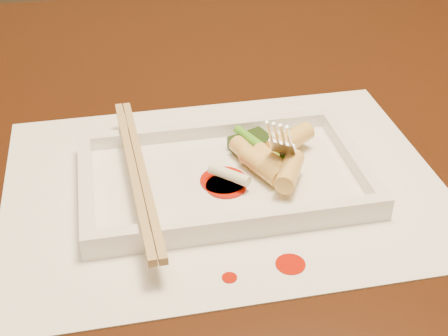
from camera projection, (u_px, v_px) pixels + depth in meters
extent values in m
cube|color=black|center=(275.00, 148.00, 0.67)|extent=(1.40, 0.90, 0.04)
cube|color=white|center=(224.00, 185.00, 0.58)|extent=(0.40, 0.30, 0.00)
cylinder|color=#AD1405|center=(290.00, 264.00, 0.49)|extent=(0.02, 0.02, 0.00)
cylinder|color=#AD1405|center=(229.00, 278.00, 0.48)|extent=(0.01, 0.01, 0.00)
cube|color=white|center=(224.00, 180.00, 0.57)|extent=(0.26, 0.16, 0.01)
cube|color=white|center=(209.00, 129.00, 0.63)|extent=(0.26, 0.01, 0.01)
cube|color=white|center=(242.00, 222.00, 0.51)|extent=(0.26, 0.01, 0.01)
cube|color=white|center=(86.00, 187.00, 0.55)|extent=(0.01, 0.14, 0.01)
cube|color=white|center=(353.00, 156.00, 0.59)|extent=(0.01, 0.14, 0.01)
cube|color=black|center=(251.00, 143.00, 0.61)|extent=(0.05, 0.04, 0.01)
cylinder|color=#EAEACC|center=(229.00, 175.00, 0.55)|extent=(0.04, 0.04, 0.01)
cylinder|color=#3F9217|center=(263.00, 148.00, 0.59)|extent=(0.04, 0.08, 0.01)
cube|color=tan|center=(133.00, 172.00, 0.55)|extent=(0.02, 0.24, 0.01)
cube|color=tan|center=(142.00, 171.00, 0.55)|extent=(0.02, 0.24, 0.01)
cylinder|color=#AD1405|center=(226.00, 186.00, 0.56)|extent=(0.04, 0.04, 0.00)
cylinder|color=#AD1405|center=(224.00, 180.00, 0.57)|extent=(0.04, 0.04, 0.00)
cylinder|color=#F9D874|center=(263.00, 162.00, 0.57)|extent=(0.04, 0.04, 0.02)
cylinder|color=#F9D874|center=(262.00, 166.00, 0.57)|extent=(0.04, 0.05, 0.02)
cylinder|color=#F9D874|center=(290.00, 171.00, 0.55)|extent=(0.04, 0.05, 0.02)
cylinder|color=#F9D874|center=(250.00, 155.00, 0.58)|extent=(0.03, 0.05, 0.02)
cylinder|color=#F9D874|center=(271.00, 162.00, 0.57)|extent=(0.03, 0.05, 0.02)
cylinder|color=#F9D874|center=(290.00, 140.00, 0.59)|extent=(0.05, 0.04, 0.02)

